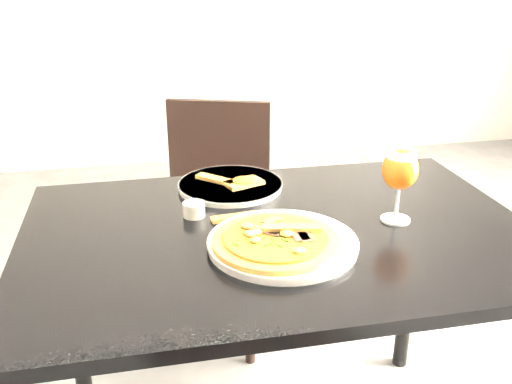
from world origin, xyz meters
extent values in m
cube|color=black|center=(-0.08, 0.31, 0.73)|extent=(1.20, 0.81, 0.03)
cylinder|color=black|center=(-0.62, 0.64, 0.36)|extent=(0.05, 0.05, 0.72)
cylinder|color=black|center=(0.46, 0.65, 0.36)|extent=(0.05, 0.05, 0.72)
cube|color=black|center=(-0.17, 0.97, 0.43)|extent=(0.51, 0.51, 0.04)
cylinder|color=black|center=(-0.37, 0.87, 0.20)|extent=(0.03, 0.03, 0.41)
cylinder|color=black|center=(-0.07, 0.76, 0.20)|extent=(0.03, 0.03, 0.41)
cylinder|color=black|center=(-0.27, 1.17, 0.20)|extent=(0.03, 0.03, 0.41)
cylinder|color=black|center=(0.04, 1.07, 0.20)|extent=(0.03, 0.03, 0.41)
cube|color=black|center=(-0.11, 1.14, 0.67)|extent=(0.37, 0.15, 0.40)
cylinder|color=white|center=(-0.10, 0.22, 0.76)|extent=(0.40, 0.40, 0.02)
cylinder|color=olive|center=(-0.12, 0.20, 0.77)|extent=(0.28, 0.28, 0.01)
cylinder|color=#AF2E0E|center=(-0.12, 0.20, 0.78)|extent=(0.23, 0.23, 0.01)
cube|color=#523723|center=(-0.09, 0.20, 0.79)|extent=(0.06, 0.03, 0.00)
cube|color=#523723|center=(-0.09, 0.24, 0.79)|extent=(0.05, 0.06, 0.00)
cube|color=#523723|center=(-0.15, 0.26, 0.79)|extent=(0.05, 0.06, 0.00)
cube|color=#523723|center=(-0.15, 0.20, 0.79)|extent=(0.06, 0.03, 0.00)
cube|color=#523723|center=(-0.14, 0.16, 0.79)|extent=(0.05, 0.06, 0.00)
cube|color=#523723|center=(-0.08, 0.14, 0.79)|extent=(0.05, 0.06, 0.00)
ellipsoid|color=gold|center=(-0.10, 0.21, 0.79)|extent=(0.03, 0.03, 0.01)
ellipsoid|color=gold|center=(-0.10, 0.27, 0.79)|extent=(0.03, 0.03, 0.01)
ellipsoid|color=gold|center=(-0.13, 0.22, 0.79)|extent=(0.03, 0.03, 0.01)
ellipsoid|color=gold|center=(-0.19, 0.20, 0.79)|extent=(0.03, 0.03, 0.01)
ellipsoid|color=gold|center=(-0.13, 0.19, 0.79)|extent=(0.03, 0.03, 0.01)
ellipsoid|color=gold|center=(-0.10, 0.14, 0.79)|extent=(0.03, 0.03, 0.01)
ellipsoid|color=gold|center=(-0.10, 0.19, 0.79)|extent=(0.03, 0.03, 0.01)
cube|color=#164F0E|center=(-0.11, 0.22, 0.79)|extent=(0.01, 0.02, 0.00)
cube|color=#164F0E|center=(-0.12, 0.25, 0.79)|extent=(0.00, 0.02, 0.00)
cube|color=#164F0E|center=(-0.15, 0.27, 0.79)|extent=(0.01, 0.02, 0.00)
cube|color=#164F0E|center=(-0.14, 0.22, 0.79)|extent=(0.02, 0.01, 0.00)
cube|color=#164F0E|center=(-0.17, 0.22, 0.79)|extent=(0.02, 0.01, 0.00)
cube|color=#164F0E|center=(-0.13, 0.20, 0.79)|extent=(0.02, 0.01, 0.00)
cube|color=#164F0E|center=(-0.15, 0.18, 0.79)|extent=(0.02, 0.01, 0.00)
cube|color=#164F0E|center=(-0.16, 0.14, 0.79)|extent=(0.01, 0.02, 0.00)
cube|color=#164F0E|center=(-0.12, 0.17, 0.79)|extent=(0.01, 0.02, 0.00)
cube|color=#164F0E|center=(-0.10, 0.14, 0.79)|extent=(0.01, 0.02, 0.00)
cube|color=#164F0E|center=(-0.11, 0.19, 0.79)|extent=(0.01, 0.02, 0.00)
cube|color=#164F0E|center=(-0.08, 0.18, 0.79)|extent=(0.02, 0.01, 0.00)
cube|color=#164F0E|center=(-0.04, 0.20, 0.79)|extent=(0.02, 0.00, 0.00)
cube|color=#164F0E|center=(-0.09, 0.21, 0.79)|extent=(0.02, 0.01, 0.00)
cube|color=#164F0E|center=(-0.07, 0.24, 0.79)|extent=(0.02, 0.01, 0.00)
cube|color=olive|center=(-0.07, 0.20, 0.79)|extent=(0.13, 0.05, 0.01)
cylinder|color=white|center=(-0.15, 0.59, 0.76)|extent=(0.35, 0.35, 0.02)
cube|color=olive|center=(-0.19, 0.61, 0.77)|extent=(0.11, 0.11, 0.01)
cube|color=olive|center=(-0.12, 0.57, 0.77)|extent=(0.12, 0.09, 0.01)
cylinder|color=#AF2E0E|center=(-0.12, 0.57, 0.78)|extent=(0.06, 0.06, 0.00)
cube|color=olive|center=(-0.18, 0.38, 0.75)|extent=(0.12, 0.04, 0.01)
cylinder|color=beige|center=(-0.27, 0.42, 0.77)|extent=(0.05, 0.05, 0.04)
cylinder|color=gold|center=(-0.27, 0.42, 0.78)|extent=(0.05, 0.05, 0.01)
cylinder|color=#B5BABE|center=(0.21, 0.30, 0.75)|extent=(0.07, 0.07, 0.01)
cylinder|color=#B5BABE|center=(0.21, 0.30, 0.79)|extent=(0.01, 0.01, 0.08)
ellipsoid|color=#A3490F|center=(0.21, 0.30, 0.88)|extent=(0.09, 0.09, 0.10)
cylinder|color=white|center=(0.21, 0.30, 0.92)|extent=(0.07, 0.07, 0.02)
camera|label=1|loc=(-0.38, -0.87, 1.34)|focal=40.00mm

